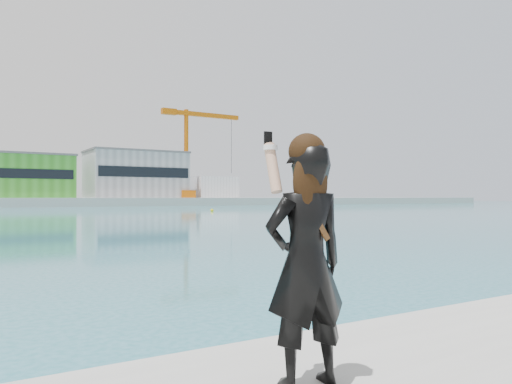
{
  "coord_description": "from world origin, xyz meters",
  "views": [
    {
      "loc": [
        -2.53,
        -3.17,
        2.19
      ],
      "look_at": [
        -0.3,
        0.48,
        2.23
      ],
      "focal_mm": 35.0,
      "sensor_mm": 36.0,
      "label": 1
    }
  ],
  "objects": [
    {
      "name": "warehouse_green",
      "position": [
        8.0,
        127.98,
        7.26
      ],
      "size": [
        30.6,
        16.36,
        10.5
      ],
      "color": "#338A22",
      "rests_on": "far_quay"
    },
    {
      "name": "warehouse_grey_right",
      "position": [
        40.0,
        127.98,
        8.26
      ],
      "size": [
        25.5,
        15.35,
        12.5
      ],
      "color": "gray",
      "rests_on": "far_quay"
    },
    {
      "name": "ancillary_shed",
      "position": [
        62.0,
        126.0,
        5.0
      ],
      "size": [
        12.0,
        10.0,
        6.0
      ],
      "primitive_type": "cube",
      "color": "silver",
      "rests_on": "far_quay"
    },
    {
      "name": "dock_crane",
      "position": [
        53.2,
        122.0,
        15.07
      ],
      "size": [
        23.0,
        4.0,
        24.0
      ],
      "color": "#C75E0B",
      "rests_on": "far_quay"
    },
    {
      "name": "flagpole_right",
      "position": [
        22.09,
        121.0,
        6.54
      ],
      "size": [
        1.28,
        0.16,
        8.0
      ],
      "color": "silver",
      "rests_on": "far_quay"
    },
    {
      "name": "buoy_near",
      "position": [
        31.35,
        64.84,
        0.0
      ],
      "size": [
        0.5,
        0.5,
        0.5
      ],
      "primitive_type": "sphere",
      "color": "yellow",
      "rests_on": "ground"
    },
    {
      "name": "woman",
      "position": [
        -0.3,
        -0.22,
        1.75
      ],
      "size": [
        0.7,
        0.5,
        1.88
      ],
      "rotation": [
        0.0,
        0.0,
        3.02
      ],
      "color": "black",
      "rests_on": "near_quay"
    }
  ]
}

